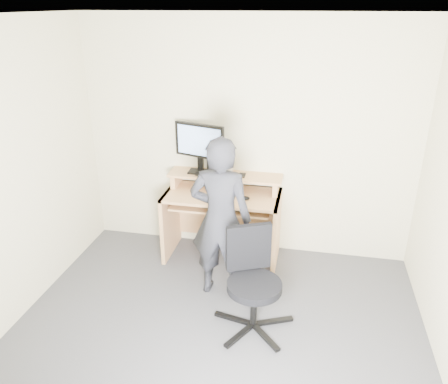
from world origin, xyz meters
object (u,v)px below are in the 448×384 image
(desk, at_px, (224,208))
(monitor, at_px, (200,144))
(person, at_px, (221,219))
(office_chair, at_px, (252,277))

(desk, xyz_separation_m, monitor, (-0.27, 0.07, 0.68))
(desk, distance_m, person, 0.74)
(monitor, bearing_deg, person, -47.29)
(person, bearing_deg, desk, -78.78)
(desk, relative_size, person, 0.77)
(person, bearing_deg, monitor, -61.35)
(monitor, distance_m, office_chair, 1.57)
(monitor, relative_size, office_chair, 0.63)
(desk, height_order, person, person)
(desk, xyz_separation_m, office_chair, (0.47, -1.10, -0.07))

